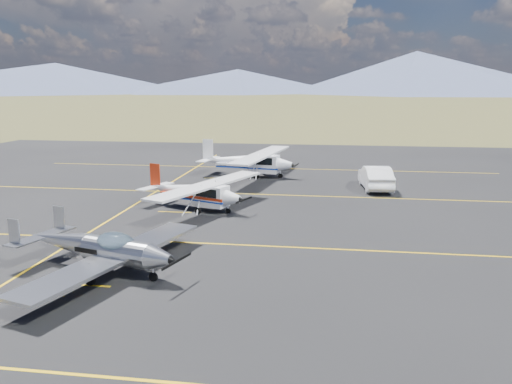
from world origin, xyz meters
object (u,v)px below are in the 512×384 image
(aircraft_cessna, at_px, (195,191))
(sedan, at_px, (375,177))
(aircraft_plain, at_px, (248,161))
(aircraft_low_wing, at_px, (102,248))

(aircraft_cessna, relative_size, sedan, 1.89)
(aircraft_plain, xyz_separation_m, sedan, (9.74, -3.70, -0.44))
(aircraft_low_wing, bearing_deg, aircraft_cessna, 101.29)
(aircraft_cessna, xyz_separation_m, aircraft_plain, (1.40, 11.31, 0.18))
(aircraft_plain, distance_m, sedan, 10.43)
(aircraft_cessna, height_order, sedan, aircraft_cessna)
(sedan, bearing_deg, aircraft_cessna, 29.33)
(aircraft_low_wing, xyz_separation_m, sedan, (12.03, 18.16, -0.14))
(aircraft_cessna, bearing_deg, sedan, 56.02)
(aircraft_low_wing, height_order, sedan, aircraft_low_wing)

